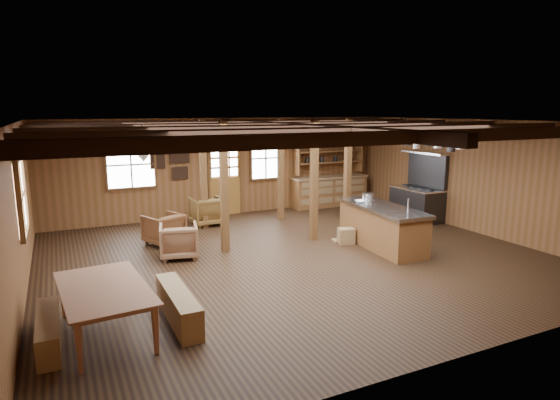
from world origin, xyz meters
name	(u,v)px	position (x,y,z in m)	size (l,w,h in m)	color
room	(296,191)	(0.00, 0.00, 1.40)	(10.04, 9.04, 2.84)	black
ceiling_joists	(292,127)	(0.00, 0.18, 2.68)	(9.80, 8.82, 0.18)	black
timber_posts	(276,176)	(0.52, 2.08, 1.40)	(3.95, 2.35, 2.80)	#482D14
back_door	(225,185)	(0.00, 4.45, 0.88)	(1.02, 0.08, 2.15)	brown
window_back_left	(131,165)	(-2.60, 4.46, 1.60)	(1.32, 0.06, 1.32)	white
window_back_right	(265,158)	(1.30, 4.46, 1.60)	(1.02, 0.06, 1.32)	white
window_left	(21,197)	(-4.96, 0.50, 1.60)	(0.14, 1.24, 1.32)	white
notice_boards	(172,161)	(-1.50, 4.46, 1.64)	(1.08, 0.03, 0.90)	silver
back_counter	(329,187)	(3.40, 4.20, 0.60)	(2.55, 0.60, 2.45)	brown
pendant_lamps	(173,150)	(-2.25, 1.00, 2.25)	(1.86, 2.36, 0.66)	#29292B
pot_rack	(419,142)	(3.43, 0.28, 2.27)	(0.31, 3.00, 0.44)	#29292B
kitchen_island	(382,226)	(2.06, -0.21, 0.48)	(1.07, 2.56, 1.20)	brown
step_stool	(346,236)	(1.49, 0.34, 0.18)	(0.41, 0.29, 0.36)	olive
commercial_range	(418,198)	(4.65, 1.51, 0.62)	(0.79, 1.53, 1.89)	#29292B
dining_table	(108,310)	(-3.90, -1.93, 0.34)	(1.95, 1.09, 0.69)	#945F43
bench_wall	(48,331)	(-4.65, -1.93, 0.20)	(0.27, 1.44, 0.40)	olive
bench_aisle	(178,305)	(-2.94, -1.93, 0.23)	(0.31, 1.66, 0.46)	olive
armchair_a	(164,229)	(-2.28, 2.15, 0.35)	(0.75, 0.77, 0.70)	brown
armchair_b	(207,211)	(-0.86, 3.47, 0.37)	(0.80, 0.82, 0.75)	brown
armchair_c	(179,241)	(-2.21, 1.00, 0.36)	(0.76, 0.78, 0.71)	brown
counter_pot	(368,196)	(2.20, 0.50, 1.02)	(0.27, 0.27, 0.16)	silver
bowl	(360,202)	(1.79, 0.25, 0.97)	(0.28, 0.28, 0.07)	silver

